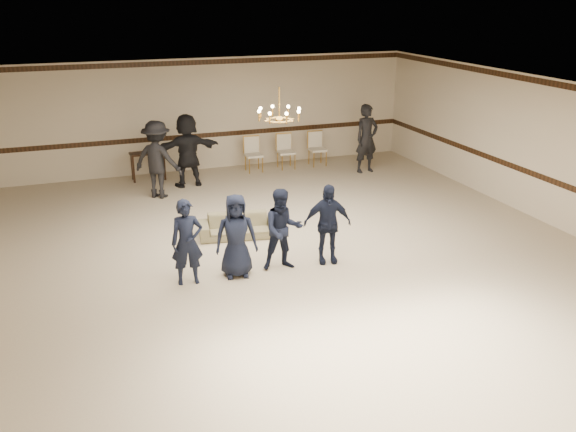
% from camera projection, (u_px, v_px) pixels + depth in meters
% --- Properties ---
extents(room, '(12.01, 14.01, 3.21)m').
position_uv_depth(room, '(297.00, 179.00, 11.82)').
color(room, '#BAB08F').
rests_on(room, ground).
extents(chair_rail, '(12.00, 0.02, 0.14)m').
position_uv_depth(chair_rail, '(212.00, 135.00, 18.19)').
color(chair_rail, '#331D0F').
rests_on(chair_rail, wall_back).
extents(crown_molding, '(12.00, 0.02, 0.14)m').
position_uv_depth(crown_molding, '(209.00, 62.00, 17.48)').
color(crown_molding, '#331D0F').
rests_on(crown_molding, wall_back).
extents(chandelier, '(0.94, 0.94, 0.89)m').
position_uv_depth(chandelier, '(279.00, 104.00, 12.27)').
color(chandelier, gold).
rests_on(chandelier, ceiling).
extents(boy_a, '(0.60, 0.42, 1.57)m').
position_uv_depth(boy_a, '(187.00, 242.00, 11.01)').
color(boy_a, black).
rests_on(boy_a, floor).
extents(boy_b, '(0.83, 0.61, 1.57)m').
position_uv_depth(boy_b, '(236.00, 236.00, 11.30)').
color(boy_b, black).
rests_on(boy_b, floor).
extents(boy_c, '(0.82, 0.68, 1.57)m').
position_uv_depth(boy_c, '(283.00, 230.00, 11.59)').
color(boy_c, black).
rests_on(boy_c, floor).
extents(boy_d, '(0.98, 0.56, 1.57)m').
position_uv_depth(boy_d, '(327.00, 224.00, 11.88)').
color(boy_d, black).
rests_on(boy_d, floor).
extents(settee, '(1.76, 0.92, 0.49)m').
position_uv_depth(settee, '(239.00, 226.00, 13.29)').
color(settee, '#7B7152').
rests_on(settee, floor).
extents(adult_left, '(1.45, 1.35, 1.96)m').
position_uv_depth(adult_left, '(157.00, 160.00, 15.61)').
color(adult_left, black).
rests_on(adult_left, floor).
extents(adult_mid, '(1.85, 0.69, 1.96)m').
position_uv_depth(adult_mid, '(187.00, 150.00, 16.52)').
color(adult_mid, black).
rests_on(adult_mid, floor).
extents(adult_right, '(0.77, 0.56, 1.96)m').
position_uv_depth(adult_right, '(367.00, 139.00, 17.82)').
color(adult_right, black).
rests_on(adult_right, floor).
extents(banquet_chair_left, '(0.50, 0.50, 1.00)m').
position_uv_depth(banquet_chair_left, '(254.00, 155.00, 18.00)').
color(banquet_chair_left, beige).
rests_on(banquet_chair_left, floor).
extents(banquet_chair_mid, '(0.52, 0.52, 1.00)m').
position_uv_depth(banquet_chair_mid, '(286.00, 152.00, 18.32)').
color(banquet_chair_mid, beige).
rests_on(banquet_chair_mid, floor).
extents(banquet_chair_right, '(0.51, 0.51, 1.00)m').
position_uv_depth(banquet_chair_right, '(318.00, 149.00, 18.65)').
color(banquet_chair_right, beige).
rests_on(banquet_chair_right, floor).
extents(console_table, '(0.97, 0.47, 0.79)m').
position_uv_depth(console_table, '(148.00, 166.00, 17.24)').
color(console_table, black).
rests_on(console_table, floor).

